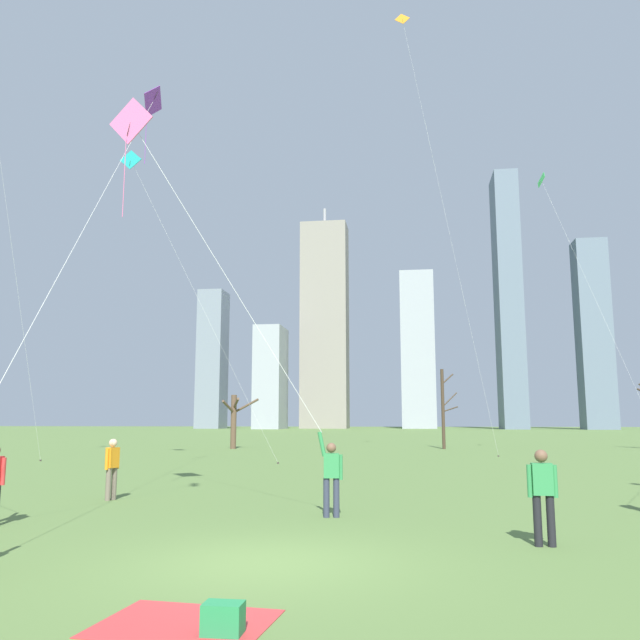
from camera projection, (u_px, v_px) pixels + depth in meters
name	position (u px, v px, depth m)	size (l,w,h in m)	color
ground_plane	(265.00, 563.00, 9.74)	(400.00, 400.00, 0.00)	#5B7A3D
kite_flyer_foreground_left_pink	(275.00, 375.00, 15.06)	(6.36, 0.98, 10.69)	#33384C
kite_flyer_foreground_right_purple	(48.00, 317.00, 12.96)	(3.79, 15.14, 15.23)	#33384C
bystander_watching_nearby	(112.00, 466.00, 17.46)	(0.29, 0.49, 1.62)	#726656
bystander_strolling_midfield	(543.00, 492.00, 11.11)	(0.51, 0.22, 1.62)	black
distant_kite_drifting_right_green	(548.00, 195.00, 40.45)	(4.34, 6.80, 17.77)	green
distant_kite_low_near_trees_teal	(139.00, 178.00, 33.42)	(8.33, 1.78, 16.08)	teal
distant_kite_high_overhead_orange	(413.00, 67.00, 41.22)	(5.58, 1.30, 28.15)	orange
picnic_spot	(206.00, 621.00, 6.63)	(1.92, 1.56, 0.31)	#CC3838
bare_tree_far_right_edge	(444.00, 407.00, 48.29)	(1.23, 0.83, 5.91)	#423326
bare_tree_right_of_center	(234.00, 419.00, 48.35)	(2.46, 1.73, 3.99)	brown
skyline_mid_tower_right	(212.00, 359.00, 162.80)	(6.24, 7.74, 34.50)	gray
skyline_tall_tower	(271.00, 378.00, 155.38)	(6.43, 11.53, 24.31)	#9EA3AD
skyline_squat_block	(508.00, 299.00, 154.46)	(5.55, 10.52, 61.27)	slate
skyline_wide_slab	(418.00, 350.00, 164.31)	(8.38, 10.97, 39.31)	#9EA3AD
skyline_short_annex	(594.00, 333.00, 147.16)	(6.96, 6.43, 43.22)	slate
skyline_mid_tower_left	(325.00, 325.00, 166.11)	(11.71, 8.78, 57.25)	gray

